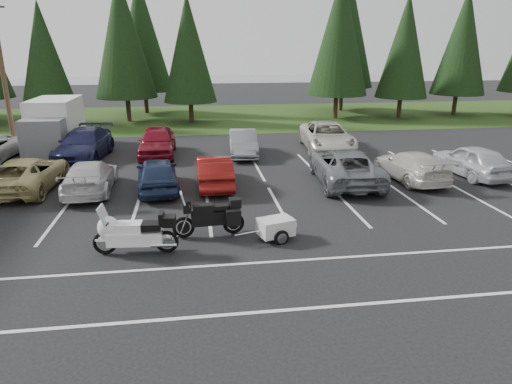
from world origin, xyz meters
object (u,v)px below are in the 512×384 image
object	(u,v)px
car_near_8	(472,160)
utility_pole	(2,68)
car_near_6	(345,166)
car_far_4	(327,137)
car_far_2	(157,142)
car_near_4	(157,174)
touring_motorcycle	(135,229)
adventure_motorcycle	(208,213)
car_far_1	(84,145)
car_near_2	(28,174)
car_near_3	(90,177)
car_near_7	(411,166)
box_truck	(52,126)
car_near_5	(214,171)
cargo_trailer	(276,229)
car_far_3	(243,143)

from	to	relation	value
car_near_8	utility_pole	bearing A→B (deg)	-24.71
car_near_6	car_far_4	distance (m)	6.72
car_near_6	car_far_2	world-z (taller)	car_far_2
car_near_4	touring_motorcycle	world-z (taller)	touring_motorcycle
car_far_2	touring_motorcycle	distance (m)	12.70
car_far_2	adventure_motorcycle	xyz separation A→B (m)	(2.37, -11.66, -0.02)
car_far_1	car_near_2	bearing A→B (deg)	-97.52
car_near_8	car_far_4	size ratio (longest dim) A/B	0.77
car_near_3	car_near_8	xyz separation A→B (m)	(17.27, 0.04, 0.09)
car_near_4	car_near_7	distance (m)	11.34
adventure_motorcycle	car_near_3	bearing A→B (deg)	126.40
adventure_motorcycle	car_far_4	bearing A→B (deg)	52.87
box_truck	car_near_5	xyz separation A→B (m)	(8.89, -8.40, -0.77)
box_truck	touring_motorcycle	size ratio (longest dim) A/B	2.02
touring_motorcycle	cargo_trailer	distance (m)	4.33
car_near_8	cargo_trailer	bearing A→B (deg)	24.26
car_near_8	car_near_7	bearing A→B (deg)	-1.45
car_near_8	car_far_1	size ratio (longest dim) A/B	0.80
car_near_5	car_far_2	xyz separation A→B (m)	(-2.82, 6.23, 0.12)
cargo_trailer	utility_pole	bearing A→B (deg)	115.45
car_near_5	touring_motorcycle	xyz separation A→B (m)	(-2.65, -6.46, 0.08)
car_near_8	car_far_3	size ratio (longest dim) A/B	1.05
utility_pole	adventure_motorcycle	size ratio (longest dim) A/B	3.50
car_far_1	cargo_trailer	world-z (taller)	car_far_1
car_near_3	car_near_6	xyz separation A→B (m)	(11.01, -0.23, 0.10)
car_near_4	car_near_5	xyz separation A→B (m)	(2.40, 0.22, -0.03)
box_truck	car_near_4	distance (m)	10.82
car_near_6	cargo_trailer	distance (m)	7.13
car_near_6	car_near_2	bearing A→B (deg)	1.14
car_near_3	car_far_4	distance (m)	13.72
car_near_4	car_near_7	xyz separation A→B (m)	(11.34, -0.03, -0.05)
car_near_2	box_truck	bearing A→B (deg)	-79.53
car_near_7	car_far_1	size ratio (longest dim) A/B	0.83
car_near_5	car_near_2	bearing A→B (deg)	-5.50
car_far_1	cargo_trailer	xyz separation A→B (m)	(8.31, -12.02, -0.44)
car_near_7	car_far_1	distance (m)	16.82
utility_pole	box_truck	bearing A→B (deg)	14.04
car_near_7	car_near_3	bearing A→B (deg)	-5.03
car_near_5	car_far_2	bearing A→B (deg)	-66.75
car_far_2	car_far_4	size ratio (longest dim) A/B	0.82
touring_motorcycle	adventure_motorcycle	size ratio (longest dim) A/B	1.08
car_near_7	car_far_4	distance (m)	6.89
car_near_5	cargo_trailer	world-z (taller)	car_near_5
car_near_2	adventure_motorcycle	bearing A→B (deg)	143.84
car_near_4	cargo_trailer	distance (m)	7.09
box_truck	cargo_trailer	distance (m)	17.90
car_near_8	car_far_3	bearing A→B (deg)	-34.76
car_far_3	car_near_5	bearing A→B (deg)	-105.33
box_truck	car_near_2	world-z (taller)	box_truck
car_far_2	adventure_motorcycle	world-z (taller)	car_far_2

